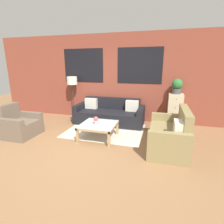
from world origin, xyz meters
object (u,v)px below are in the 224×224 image
at_px(armchair_corner, 19,125).
at_px(drawer_cabinet, 175,110).
at_px(couch_dark, 110,114).
at_px(floor_lamp, 72,83).
at_px(coffee_table, 98,126).
at_px(settee_vintage, 170,135).
at_px(potted_plant, 177,86).
at_px(flower_vase, 96,120).

height_order(armchair_corner, drawer_cabinet, drawer_cabinet).
xyz_separation_m(couch_dark, floor_lamp, (-1.37, 0.17, 0.96)).
bearing_deg(drawer_cabinet, armchair_corner, -154.51).
height_order(couch_dark, coffee_table, couch_dark).
relative_size(armchair_corner, floor_lamp, 0.58).
height_order(settee_vintage, drawer_cabinet, drawer_cabinet).
bearing_deg(floor_lamp, drawer_cabinet, 1.00).
height_order(armchair_corner, floor_lamp, floor_lamp).
bearing_deg(armchair_corner, settee_vintage, 4.40).
bearing_deg(armchair_corner, drawer_cabinet, 25.49).
xyz_separation_m(coffee_table, potted_plant, (1.90, 1.50, 0.90)).
bearing_deg(armchair_corner, couch_dark, 39.97).
distance_m(armchair_corner, coffee_table, 2.11).
relative_size(potted_plant, flower_vase, 2.17).
height_order(coffee_table, potted_plant, potted_plant).
bearing_deg(potted_plant, coffee_table, -141.65).
bearing_deg(couch_dark, coffee_table, -86.41).
height_order(armchair_corner, flower_vase, armchair_corner).
height_order(settee_vintage, potted_plant, potted_plant).
relative_size(settee_vintage, drawer_cabinet, 1.49).
bearing_deg(drawer_cabinet, potted_plant, 90.00).
xyz_separation_m(potted_plant, flower_vase, (-1.95, -1.55, -0.73)).
relative_size(armchair_corner, coffee_table, 0.97).
height_order(settee_vintage, armchair_corner, settee_vintage).
bearing_deg(floor_lamp, armchair_corner, -108.69).
bearing_deg(flower_vase, couch_dark, 91.45).
distance_m(potted_plant, flower_vase, 2.59).
height_order(armchair_corner, coffee_table, armchair_corner).
xyz_separation_m(settee_vintage, coffee_table, (-1.73, 0.10, 0.02)).
xyz_separation_m(settee_vintage, flower_vase, (-1.77, 0.05, 0.19)).
distance_m(drawer_cabinet, flower_vase, 2.49).
bearing_deg(flower_vase, floor_lamp, 133.25).
xyz_separation_m(armchair_corner, potted_plant, (3.97, 1.89, 0.96)).
distance_m(armchair_corner, floor_lamp, 2.16).
relative_size(drawer_cabinet, flower_vase, 4.97).
distance_m(armchair_corner, drawer_cabinet, 4.41).
height_order(coffee_table, drawer_cabinet, drawer_cabinet).
height_order(coffee_table, flower_vase, flower_vase).
distance_m(drawer_cabinet, potted_plant, 0.73).
relative_size(coffee_table, flower_vase, 4.29).
distance_m(couch_dark, floor_lamp, 1.68).
bearing_deg(settee_vintage, drawer_cabinet, 83.80).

